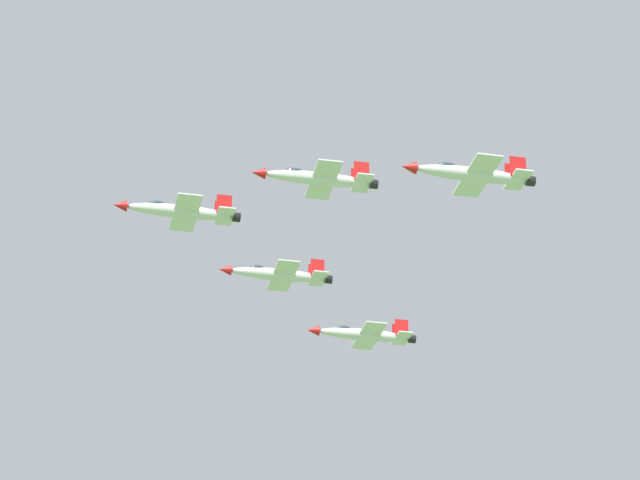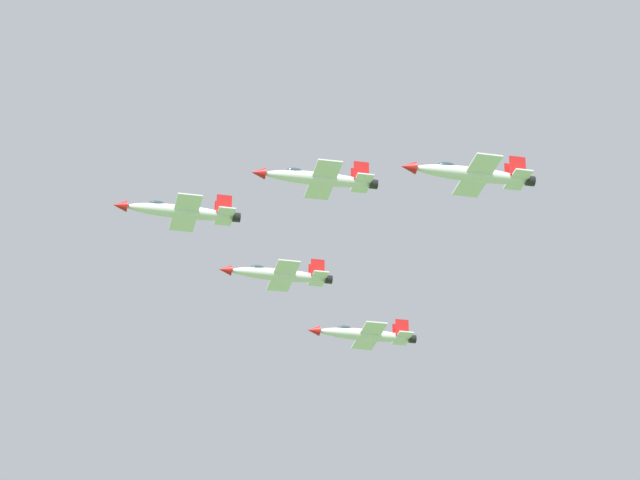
# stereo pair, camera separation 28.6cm
# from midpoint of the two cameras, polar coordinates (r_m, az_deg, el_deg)

# --- Properties ---
(jet_lead) EXTENTS (10.04, 15.34, 3.35)m
(jet_lead) POSITION_cam_midpoint_polar(r_m,az_deg,el_deg) (182.11, -5.54, 1.14)
(jet_lead) COLOR white
(jet_left_wingman) EXTENTS (9.61, 14.63, 3.21)m
(jet_left_wingman) POSITION_cam_midpoint_polar(r_m,az_deg,el_deg) (172.94, -0.14, 2.44)
(jet_left_wingman) COLOR white
(jet_right_wingman) EXTENTS (9.69, 14.79, 3.24)m
(jet_right_wingman) POSITION_cam_midpoint_polar(r_m,az_deg,el_deg) (194.53, -1.69, -1.35)
(jet_right_wingman) COLOR white
(jet_left_outer) EXTENTS (9.81, 15.01, 3.27)m
(jet_left_outer) POSITION_cam_midpoint_polar(r_m,az_deg,el_deg) (163.43, 5.89, 2.59)
(jet_left_outer) COLOR white
(jet_right_outer) EXTENTS (9.99, 15.26, 3.34)m
(jet_right_outer) POSITION_cam_midpoint_polar(r_m,az_deg,el_deg) (207.74, 1.69, -3.71)
(jet_right_outer) COLOR white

